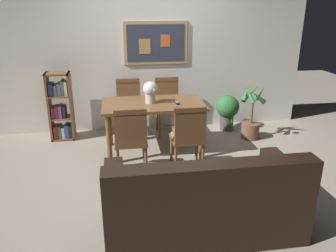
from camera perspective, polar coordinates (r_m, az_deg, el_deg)
name	(u,v)px	position (r m, az deg, el deg)	size (l,w,h in m)	color
ground_plane	(165,168)	(4.51, -0.52, -7.03)	(12.00, 12.00, 0.00)	gray
wall_back_with_painting	(151,51)	(5.67, -2.93, 12.47)	(5.20, 0.14, 2.60)	silver
dining_table	(153,110)	(4.76, -2.52, 2.73)	(1.42, 0.82, 0.74)	brown
dining_chair_near_right	(188,134)	(4.16, 3.46, -1.37)	(0.40, 0.41, 0.91)	brown
dining_chair_near_left	(131,136)	(4.10, -6.31, -1.77)	(0.40, 0.41, 0.91)	brown
dining_chair_far_left	(129,103)	(5.49, -6.63, 3.93)	(0.40, 0.41, 0.91)	brown
dining_chair_far_right	(168,101)	(5.54, -0.07, 4.24)	(0.40, 0.41, 0.91)	brown
leather_couch	(203,203)	(3.22, 5.92, -12.83)	(1.80, 0.84, 0.84)	black
bookshelf	(61,109)	(5.53, -17.64, 2.77)	(0.36, 0.28, 1.07)	brown
potted_ivy	(228,110)	(5.79, 10.02, 2.74)	(0.39, 0.39, 0.62)	#4C4742
potted_palm	(251,120)	(5.50, 13.85, 1.06)	(0.37, 0.40, 0.90)	brown
flower_vase	(150,91)	(4.68, -3.01, 5.93)	(0.20, 0.20, 0.30)	beige
tv_remote	(177,103)	(4.70, 1.51, 3.98)	(0.06, 0.16, 0.02)	black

